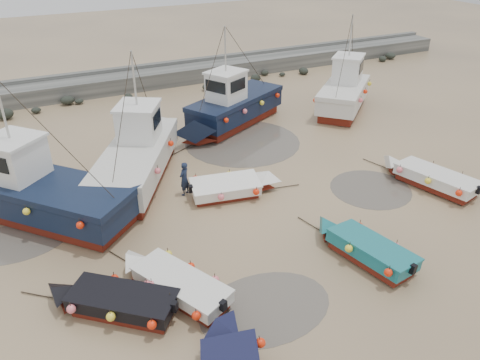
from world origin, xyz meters
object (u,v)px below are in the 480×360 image
(cabin_boat_1, at_px, (139,152))
(dinghy_4, at_px, (113,299))
(cabin_boat_3, at_px, (346,89))
(person, at_px, (185,194))
(cabin_boat_2, at_px, (230,107))
(cabin_boat_0, at_px, (31,190))
(dinghy_5, at_px, (233,185))
(dinghy_2, at_px, (363,245))
(dinghy_0, at_px, (174,280))
(dinghy_6, at_px, (429,175))

(cabin_boat_1, bearing_deg, dinghy_4, -80.87)
(cabin_boat_3, height_order, person, cabin_boat_3)
(cabin_boat_2, height_order, cabin_boat_3, same)
(cabin_boat_3, bearing_deg, cabin_boat_0, -118.32)
(cabin_boat_1, bearing_deg, dinghy_5, -19.75)
(cabin_boat_0, xyz_separation_m, cabin_boat_2, (12.08, 5.49, 0.04))
(dinghy_2, height_order, cabin_boat_3, cabin_boat_3)
(dinghy_0, distance_m, dinghy_6, 13.84)
(cabin_boat_0, xyz_separation_m, person, (6.56, -1.20, -1.30))
(dinghy_2, bearing_deg, dinghy_0, 156.96)
(dinghy_2, bearing_deg, dinghy_5, 98.64)
(cabin_boat_0, bearing_deg, cabin_boat_1, -24.70)
(dinghy_2, xyz_separation_m, person, (-4.49, 7.54, -0.55))
(cabin_boat_1, xyz_separation_m, cabin_boat_3, (15.32, 3.31, 0.07))
(dinghy_6, bearing_deg, dinghy_2, -170.71)
(cabin_boat_2, bearing_deg, dinghy_2, 148.52)
(dinghy_6, xyz_separation_m, cabin_boat_1, (-12.39, 7.31, 0.77))
(dinghy_0, bearing_deg, cabin_boat_2, 31.94)
(dinghy_0, xyz_separation_m, person, (2.66, 6.21, -0.55))
(dinghy_0, bearing_deg, cabin_boat_0, 92.04)
(dinghy_0, bearing_deg, dinghy_6, -18.45)
(dinghy_0, xyz_separation_m, dinghy_2, (7.15, -1.33, 0.01))
(cabin_boat_1, xyz_separation_m, person, (1.32, -2.85, -1.31))
(dinghy_5, xyz_separation_m, cabin_boat_2, (3.52, 7.79, 0.78))
(dinghy_4, xyz_separation_m, person, (4.79, 6.20, -0.55))
(dinghy_6, relative_size, cabin_boat_1, 0.60)
(dinghy_2, distance_m, cabin_boat_0, 14.11)
(cabin_boat_1, bearing_deg, person, -34.97)
(dinghy_5, height_order, cabin_boat_3, cabin_boat_3)
(dinghy_2, bearing_deg, cabin_boat_0, 129.14)
(dinghy_4, xyz_separation_m, cabin_boat_1, (3.47, 9.04, 0.76))
(dinghy_4, distance_m, cabin_boat_0, 7.64)
(dinghy_2, height_order, cabin_boat_1, cabin_boat_1)
(dinghy_2, bearing_deg, cabin_boat_3, 42.73)
(dinghy_0, xyz_separation_m, cabin_boat_1, (1.34, 9.06, 0.76))
(dinghy_6, distance_m, person, 11.95)
(cabin_boat_0, bearing_deg, person, -52.50)
(dinghy_5, distance_m, cabin_boat_0, 8.89)
(dinghy_4, height_order, dinghy_6, same)
(dinghy_0, xyz_separation_m, cabin_boat_3, (16.66, 12.37, 0.83))
(dinghy_2, xyz_separation_m, cabin_boat_1, (-5.81, 10.39, 0.76))
(dinghy_2, bearing_deg, cabin_boat_2, 73.37)
(dinghy_6, relative_size, cabin_boat_0, 0.64)
(cabin_boat_2, bearing_deg, dinghy_6, 179.08)
(dinghy_4, bearing_deg, cabin_boat_1, 19.04)
(cabin_boat_1, height_order, person, cabin_boat_1)
(dinghy_0, relative_size, cabin_boat_1, 0.55)
(dinghy_0, xyz_separation_m, cabin_boat_0, (-3.90, 7.41, 0.75))
(cabin_boat_0, bearing_deg, cabin_boat_3, -28.57)
(cabin_boat_2, bearing_deg, dinghy_5, 128.30)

